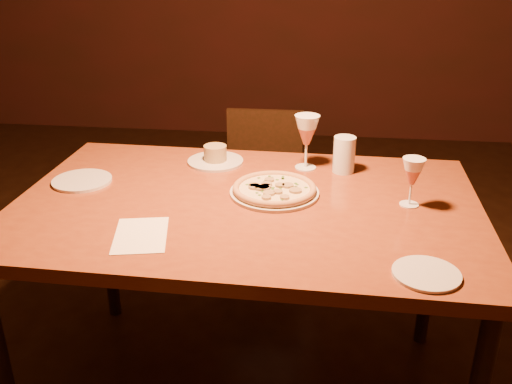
# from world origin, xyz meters

# --- Properties ---
(dining_table) EXTENTS (1.54, 1.01, 0.81)m
(dining_table) POSITION_xyz_m (0.26, 0.30, 0.74)
(dining_table) COLOR brown
(dining_table) RESTS_ON floor
(chair_far) EXTENTS (0.39, 0.39, 0.81)m
(chair_far) POSITION_xyz_m (0.20, 1.29, 0.46)
(chair_far) COLOR black
(chair_far) RESTS_ON floor
(pizza_plate) EXTENTS (0.30, 0.30, 0.03)m
(pizza_plate) POSITION_xyz_m (0.34, 0.37, 0.83)
(pizza_plate) COLOR silver
(pizza_plate) RESTS_ON dining_table
(ramekin_saucer) EXTENTS (0.21, 0.21, 0.07)m
(ramekin_saucer) POSITION_xyz_m (0.09, 0.64, 0.84)
(ramekin_saucer) COLOR silver
(ramekin_saucer) RESTS_ON dining_table
(wine_glass_far) EXTENTS (0.09, 0.09, 0.20)m
(wine_glass_far) POSITION_xyz_m (0.44, 0.62, 0.92)
(wine_glass_far) COLOR #B9614D
(wine_glass_far) RESTS_ON dining_table
(wine_glass_right) EXTENTS (0.07, 0.07, 0.16)m
(wine_glass_right) POSITION_xyz_m (0.79, 0.34, 0.89)
(wine_glass_right) COLOR #B9614D
(wine_glass_right) RESTS_ON dining_table
(water_tumbler) EXTENTS (0.08, 0.08, 0.13)m
(water_tumbler) POSITION_xyz_m (0.58, 0.60, 0.88)
(water_tumbler) COLOR silver
(water_tumbler) RESTS_ON dining_table
(side_plate_left) EXTENTS (0.21, 0.21, 0.01)m
(side_plate_left) POSITION_xyz_m (-0.34, 0.39, 0.82)
(side_plate_left) COLOR silver
(side_plate_left) RESTS_ON dining_table
(side_plate_near) EXTENTS (0.17, 0.17, 0.01)m
(side_plate_near) POSITION_xyz_m (0.78, -0.09, 0.82)
(side_plate_near) COLOR silver
(side_plate_near) RESTS_ON dining_table
(menu_card) EXTENTS (0.19, 0.25, 0.00)m
(menu_card) POSITION_xyz_m (-0.01, 0.03, 0.81)
(menu_card) COLOR white
(menu_card) RESTS_ON dining_table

